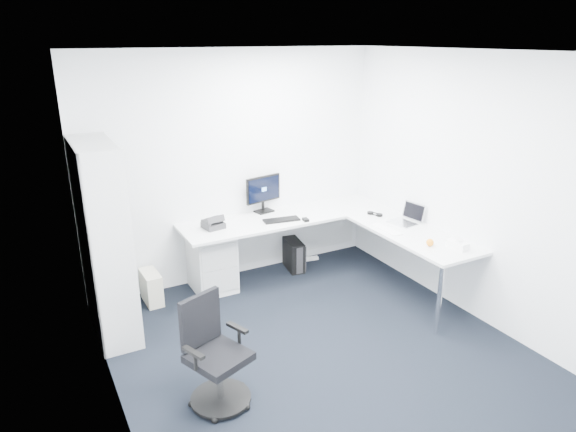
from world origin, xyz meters
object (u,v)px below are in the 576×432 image
l_desk (304,255)px  task_chair (219,354)px  monitor (264,194)px  laptop (403,215)px  bookshelf (104,242)px

l_desk → task_chair: bearing=-137.6°
monitor → laptop: 1.67m
task_chair → laptop: size_ratio=2.91×
bookshelf → monitor: bookshelf is taller
monitor → laptop: (1.22, -1.13, -0.12)m
bookshelf → monitor: (1.95, 0.56, 0.05)m
l_desk → monitor: (-0.22, 0.61, 0.62)m
laptop → monitor: bearing=128.7°
l_desk → monitor: monitor is taller
l_desk → task_chair: (-1.63, -1.49, 0.07)m
l_desk → monitor: size_ratio=5.50×
monitor → laptop: size_ratio=1.55×
l_desk → task_chair: 2.21m
l_desk → bookshelf: (-2.17, 0.05, 0.57)m
l_desk → bookshelf: size_ratio=1.38×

